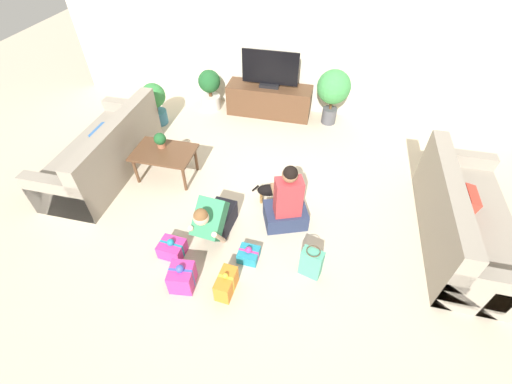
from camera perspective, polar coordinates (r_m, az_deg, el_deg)
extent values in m
plane|color=beige|center=(4.67, 1.22, -2.06)|extent=(16.00, 16.00, 0.00)
cube|color=beige|center=(6.20, 7.12, 24.21)|extent=(8.40, 0.06, 2.60)
cube|color=gray|center=(5.56, -24.06, 5.26)|extent=(0.87, 2.07, 0.44)
cube|color=gray|center=(5.14, -22.31, 8.58)|extent=(0.20, 2.07, 0.42)
cube|color=gray|center=(6.14, -19.79, 11.44)|extent=(0.87, 0.16, 0.62)
cube|color=gray|center=(4.98, -29.81, -0.80)|extent=(0.87, 0.16, 0.62)
cube|color=#3366AD|center=(5.28, -24.00, 8.25)|extent=(0.18, 0.34, 0.32)
cube|color=gray|center=(4.80, 31.37, -4.97)|extent=(0.87, 2.07, 0.44)
cube|color=gray|center=(4.41, 29.37, -0.68)|extent=(0.20, 2.07, 0.42)
cube|color=gray|center=(4.17, 34.13, -13.80)|extent=(0.87, 0.16, 0.62)
cube|color=gray|center=(5.43, 29.99, 3.08)|extent=(0.87, 0.16, 0.62)
cube|color=red|center=(4.52, 31.51, -1.60)|extent=(0.18, 0.34, 0.32)
cube|color=brown|center=(5.00, -15.14, 6.39)|extent=(0.85, 0.58, 0.03)
cylinder|color=brown|center=(5.15, -19.39, 3.34)|extent=(0.04, 0.04, 0.41)
cylinder|color=brown|center=(4.84, -11.87, 2.18)|extent=(0.04, 0.04, 0.41)
cylinder|color=brown|center=(5.45, -17.20, 6.43)|extent=(0.04, 0.04, 0.41)
cylinder|color=brown|center=(5.16, -9.98, 5.50)|extent=(0.04, 0.04, 0.41)
cube|color=brown|center=(6.40, 2.21, 15.03)|extent=(1.49, 0.46, 0.54)
cube|color=black|center=(6.27, 2.29, 17.40)|extent=(0.34, 0.20, 0.05)
cube|color=black|center=(6.14, 2.37, 20.00)|extent=(0.97, 0.03, 0.57)
cylinder|color=#4C4C51|center=(6.34, 12.07, 12.36)|extent=(0.25, 0.25, 0.27)
cylinder|color=brown|center=(6.23, 12.38, 14.08)|extent=(0.05, 0.05, 0.17)
sphere|color=#3D8E47|center=(6.08, 12.85, 16.71)|extent=(0.56, 0.56, 0.56)
cylinder|color=beige|center=(6.70, -7.45, 14.65)|extent=(0.35, 0.35, 0.25)
cylinder|color=brown|center=(6.62, -7.60, 16.03)|extent=(0.06, 0.06, 0.12)
sphere|color=#1E5628|center=(6.51, -7.80, 17.82)|extent=(0.40, 0.40, 0.40)
cylinder|color=#336B84|center=(6.45, -16.04, 11.93)|extent=(0.34, 0.34, 0.23)
cylinder|color=brown|center=(6.36, -16.35, 13.27)|extent=(0.06, 0.06, 0.12)
sphere|color=#337F3D|center=(6.25, -16.79, 15.13)|extent=(0.41, 0.41, 0.41)
cube|color=#23232D|center=(4.33, -5.87, -4.35)|extent=(0.33, 0.47, 0.28)
cube|color=#338456|center=(3.95, -7.73, -4.38)|extent=(0.36, 0.51, 0.45)
sphere|color=beige|center=(3.70, -9.14, -4.23)|extent=(0.17, 0.17, 0.17)
sphere|color=brown|center=(3.68, -9.19, -3.92)|extent=(0.16, 0.16, 0.16)
cylinder|color=beige|center=(4.08, -9.93, -6.51)|extent=(0.08, 0.26, 0.39)
cylinder|color=beige|center=(3.98, -6.19, -7.60)|extent=(0.08, 0.26, 0.39)
cube|color=#283351|center=(4.38, 4.90, -3.88)|extent=(0.63, 0.56, 0.24)
cube|color=#AD3338|center=(4.07, 5.39, -0.88)|extent=(0.37, 0.30, 0.52)
sphere|color=#8E6647|center=(3.84, 5.69, 2.88)|extent=(0.19, 0.19, 0.19)
sphere|color=black|center=(3.81, 5.76, 3.15)|extent=(0.17, 0.17, 0.17)
cylinder|color=#8E6647|center=(4.29, 6.43, 0.45)|extent=(0.15, 0.26, 0.06)
cylinder|color=#8E6647|center=(4.24, 3.07, 0.12)|extent=(0.15, 0.26, 0.06)
ellipsoid|color=black|center=(4.59, 2.10, 0.29)|extent=(0.33, 0.22, 0.17)
sphere|color=black|center=(4.57, 4.45, 0.66)|extent=(0.14, 0.14, 0.14)
sphere|color=olive|center=(4.58, 5.16, 0.54)|extent=(0.07, 0.07, 0.07)
cylinder|color=black|center=(4.57, -0.10, 0.62)|extent=(0.10, 0.05, 0.11)
cylinder|color=olive|center=(4.66, 3.25, -1.34)|extent=(0.04, 0.04, 0.11)
cylinder|color=olive|center=(4.72, 3.21, -0.54)|extent=(0.04, 0.04, 0.11)
cylinder|color=olive|center=(4.65, 0.88, -1.33)|extent=(0.04, 0.04, 0.11)
cylinder|color=olive|center=(4.72, 0.88, -0.52)|extent=(0.04, 0.04, 0.11)
cube|color=teal|center=(4.05, -1.23, -10.40)|extent=(0.24, 0.23, 0.13)
cube|color=#CC3389|center=(4.05, -1.23, -10.40)|extent=(0.24, 0.04, 0.14)
sphere|color=#CC3389|center=(3.97, -1.25, -9.62)|extent=(0.08, 0.08, 0.08)
cube|color=#CC3389|center=(3.88, -12.22, -13.73)|extent=(0.29, 0.30, 0.27)
cube|color=#3D51BC|center=(3.88, -12.22, -13.73)|extent=(0.26, 0.06, 0.28)
sphere|color=#3D51BC|center=(3.74, -12.59, -12.39)|extent=(0.09, 0.09, 0.09)
cube|color=#CC3389|center=(4.19, -13.79, -9.13)|extent=(0.30, 0.27, 0.18)
cube|color=teal|center=(4.19, -13.79, -9.13)|extent=(0.29, 0.05, 0.19)
sphere|color=teal|center=(4.10, -14.06, -8.15)|extent=(0.09, 0.09, 0.09)
cube|color=orange|center=(3.78, -4.98, -14.98)|extent=(0.19, 0.33, 0.25)
cube|color=yellow|center=(3.78, -4.98, -14.98)|extent=(0.17, 0.04, 0.26)
sphere|color=yellow|center=(3.65, -5.13, -13.74)|extent=(0.06, 0.06, 0.06)
cube|color=#4CA384|center=(3.88, 9.19, -11.59)|extent=(0.26, 0.19, 0.39)
torus|color=#4C3823|center=(3.71, 9.56, -9.72)|extent=(0.19, 0.19, 0.01)
cylinder|color=#A36042|center=(5.07, -15.50, 7.58)|extent=(0.11, 0.11, 0.07)
sphere|color=#1E5628|center=(5.01, -15.72, 8.52)|extent=(0.17, 0.17, 0.17)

